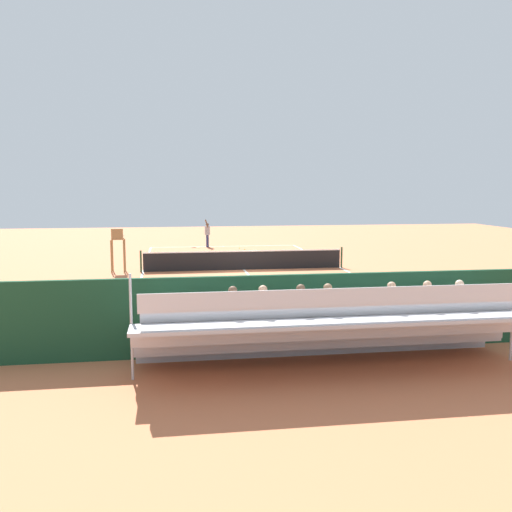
# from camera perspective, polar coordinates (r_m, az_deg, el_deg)

# --- Properties ---
(ground_plane) EXTENTS (60.00, 60.00, 0.00)m
(ground_plane) POSITION_cam_1_polar(r_m,az_deg,el_deg) (28.06, -1.24, -1.41)
(ground_plane) COLOR #CC7047
(court_line_markings) EXTENTS (10.10, 22.20, 0.01)m
(court_line_markings) POSITION_cam_1_polar(r_m,az_deg,el_deg) (28.10, -1.25, -1.40)
(court_line_markings) COLOR white
(court_line_markings) RESTS_ON ground
(tennis_net) EXTENTS (10.30, 0.10, 1.07)m
(tennis_net) POSITION_cam_1_polar(r_m,az_deg,el_deg) (27.99, -1.24, -0.40)
(tennis_net) COLOR black
(tennis_net) RESTS_ON ground
(backdrop_wall) EXTENTS (18.00, 0.16, 2.00)m
(backdrop_wall) POSITION_cam_1_polar(r_m,az_deg,el_deg) (14.35, 6.11, -5.78)
(backdrop_wall) COLOR #194228
(backdrop_wall) RESTS_ON ground
(bleacher_stand) EXTENTS (9.06, 2.40, 2.35)m
(bleacher_stand) POSITION_cam_1_polar(r_m,az_deg,el_deg) (13.10, 7.29, -7.28)
(bleacher_stand) COLOR #B2B2B7
(bleacher_stand) RESTS_ON ground
(umpire_chair) EXTENTS (0.67, 0.67, 2.14)m
(umpire_chair) POSITION_cam_1_polar(r_m,az_deg,el_deg) (28.00, -13.99, 1.06)
(umpire_chair) COLOR olive
(umpire_chair) RESTS_ON ground
(courtside_bench) EXTENTS (1.80, 0.40, 0.93)m
(courtside_bench) POSITION_cam_1_polar(r_m,az_deg,el_deg) (16.30, 17.21, -6.08)
(courtside_bench) COLOR #234C2D
(courtside_bench) RESTS_ON ground
(equipment_bag) EXTENTS (0.90, 0.36, 0.36)m
(equipment_bag) POSITION_cam_1_polar(r_m,az_deg,el_deg) (15.55, 11.06, -7.96)
(equipment_bag) COLOR #334C8C
(equipment_bag) RESTS_ON ground
(tennis_player) EXTENTS (0.44, 0.56, 1.93)m
(tennis_player) POSITION_cam_1_polar(r_m,az_deg,el_deg) (38.39, -5.01, 2.43)
(tennis_player) COLOR navy
(tennis_player) RESTS_ON ground
(tennis_racket) EXTENTS (0.57, 0.32, 0.03)m
(tennis_racket) POSITION_cam_1_polar(r_m,az_deg,el_deg) (38.10, -6.02, 0.86)
(tennis_racket) COLOR black
(tennis_racket) RESTS_ON ground
(tennis_ball_near) EXTENTS (0.07, 0.07, 0.07)m
(tennis_ball_near) POSITION_cam_1_polar(r_m,az_deg,el_deg) (37.56, -1.70, 0.84)
(tennis_ball_near) COLOR #CCDB33
(tennis_ball_near) RESTS_ON ground
(tennis_ball_far) EXTENTS (0.07, 0.07, 0.07)m
(tennis_ball_far) POSITION_cam_1_polar(r_m,az_deg,el_deg) (36.73, -1.17, 0.69)
(tennis_ball_far) COLOR #CCDB33
(tennis_ball_far) RESTS_ON ground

